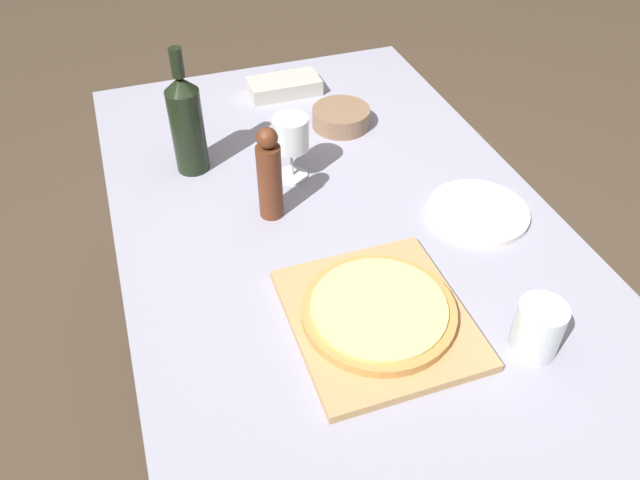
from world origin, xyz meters
The scene contains 11 objects.
ground_plane centered at (0.00, 0.00, 0.00)m, with size 12.00×12.00×0.00m, color #4C3D2D.
dining_table centered at (0.00, 0.00, 0.67)m, with size 0.92×1.52×0.76m.
cutting_board centered at (-0.03, -0.28, 0.77)m, with size 0.31×0.34×0.02m.
pizza centered at (-0.03, -0.28, 0.79)m, with size 0.28×0.28×0.02m.
wine_bottle centered at (-0.26, 0.30, 0.88)m, with size 0.08×0.08×0.30m.
pepper_mill centered at (-0.13, 0.08, 0.86)m, with size 0.05×0.05×0.21m.
wine_glass centered at (-0.05, 0.20, 0.87)m, with size 0.08×0.08×0.15m.
small_bowl centered at (0.14, 0.37, 0.78)m, with size 0.15×0.15×0.05m.
drinking_tumbler centered at (0.20, -0.42, 0.81)m, with size 0.08×0.08×0.10m.
dinner_plate centered at (0.29, -0.07, 0.77)m, with size 0.22×0.22×0.01m.
food_container centered at (0.05, 0.58, 0.78)m, with size 0.20×0.10×0.04m.
Camera 1 is at (-0.37, -0.94, 1.62)m, focal length 35.00 mm.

